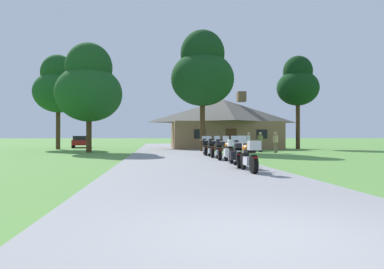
{
  "coord_description": "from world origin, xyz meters",
  "views": [
    {
      "loc": [
        -1.43,
        -4.12,
        1.32
      ],
      "look_at": [
        1.2,
        21.18,
        1.47
      ],
      "focal_mm": 32.19,
      "sensor_mm": 36.0,
      "label": 1
    }
  ],
  "objects_px": {
    "motorcycle_red_farthest_in_row": "(205,147)",
    "tree_left_near": "(89,86)",
    "parked_red_suv_far_left": "(81,141)",
    "motorcycle_orange_nearest_to_camera": "(249,156)",
    "bystander_tan_shirt_by_tree": "(276,141)",
    "motorcycle_orange_third_in_row": "(230,151)",
    "motorcycle_black_fifth_in_row": "(211,148)",
    "bystander_white_shirt_beside_signpost": "(249,141)",
    "motorcycle_black_fourth_in_row": "(219,149)",
    "tree_by_lodge_front": "(202,72)",
    "tree_right_of_lodge": "(298,83)",
    "bystander_olive_shirt_near_lodge": "(260,141)",
    "tree_left_far": "(58,87)",
    "motorcycle_green_second_in_row": "(238,154)"
  },
  "relations": [
    {
      "from": "motorcycle_black_fourth_in_row",
      "to": "parked_red_suv_far_left",
      "type": "distance_m",
      "value": 26.79
    },
    {
      "from": "motorcycle_black_fifth_in_row",
      "to": "motorcycle_red_farthest_in_row",
      "type": "relative_size",
      "value": 1.0
    },
    {
      "from": "motorcycle_red_farthest_in_row",
      "to": "bystander_olive_shirt_near_lodge",
      "type": "relative_size",
      "value": 1.24
    },
    {
      "from": "bystander_tan_shirt_by_tree",
      "to": "motorcycle_red_farthest_in_row",
      "type": "bearing_deg",
      "value": -0.28
    },
    {
      "from": "motorcycle_red_farthest_in_row",
      "to": "parked_red_suv_far_left",
      "type": "bearing_deg",
      "value": 126.49
    },
    {
      "from": "motorcycle_green_second_in_row",
      "to": "motorcycle_orange_third_in_row",
      "type": "xyz_separation_m",
      "value": [
        0.2,
        2.49,
        0.0
      ]
    },
    {
      "from": "tree_left_near",
      "to": "tree_by_lodge_front",
      "type": "bearing_deg",
      "value": 2.97
    },
    {
      "from": "motorcycle_orange_nearest_to_camera",
      "to": "motorcycle_black_fifth_in_row",
      "type": "xyz_separation_m",
      "value": [
        0.02,
        8.79,
        0.0
      ]
    },
    {
      "from": "motorcycle_black_fourth_in_row",
      "to": "motorcycle_green_second_in_row",
      "type": "bearing_deg",
      "value": -85.43
    },
    {
      "from": "parked_red_suv_far_left",
      "to": "motorcycle_black_fifth_in_row",
      "type": "bearing_deg",
      "value": -69.45
    },
    {
      "from": "bystander_tan_shirt_by_tree",
      "to": "motorcycle_green_second_in_row",
      "type": "bearing_deg",
      "value": 33.09
    },
    {
      "from": "bystander_olive_shirt_near_lodge",
      "to": "tree_right_of_lodge",
      "type": "relative_size",
      "value": 0.17
    },
    {
      "from": "motorcycle_orange_nearest_to_camera",
      "to": "bystander_tan_shirt_by_tree",
      "type": "height_order",
      "value": "bystander_tan_shirt_by_tree"
    },
    {
      "from": "tree_left_far",
      "to": "motorcycle_orange_nearest_to_camera",
      "type": "bearing_deg",
      "value": -61.76
    },
    {
      "from": "parked_red_suv_far_left",
      "to": "motorcycle_green_second_in_row",
      "type": "bearing_deg",
      "value": -75.63
    },
    {
      "from": "tree_left_near",
      "to": "tree_right_of_lodge",
      "type": "bearing_deg",
      "value": 17.46
    },
    {
      "from": "tree_right_of_lodge",
      "to": "motorcycle_red_farthest_in_row",
      "type": "bearing_deg",
      "value": -133.53
    },
    {
      "from": "motorcycle_black_fourth_in_row",
      "to": "tree_left_far",
      "type": "distance_m",
      "value": 23.85
    },
    {
      "from": "motorcycle_green_second_in_row",
      "to": "parked_red_suv_far_left",
      "type": "xyz_separation_m",
      "value": [
        -12.36,
        28.28,
        0.17
      ]
    },
    {
      "from": "tree_by_lodge_front",
      "to": "tree_right_of_lodge",
      "type": "relative_size",
      "value": 1.06
    },
    {
      "from": "tree_left_far",
      "to": "motorcycle_black_fifth_in_row",
      "type": "bearing_deg",
      "value": -50.43
    },
    {
      "from": "motorcycle_orange_nearest_to_camera",
      "to": "motorcycle_black_fourth_in_row",
      "type": "xyz_separation_m",
      "value": [
        0.09,
        6.53,
        0.0
      ]
    },
    {
      "from": "motorcycle_orange_nearest_to_camera",
      "to": "tree_by_lodge_front",
      "type": "relative_size",
      "value": 0.2
    },
    {
      "from": "bystander_olive_shirt_near_lodge",
      "to": "bystander_white_shirt_beside_signpost",
      "type": "bearing_deg",
      "value": -161.34
    },
    {
      "from": "tree_right_of_lodge",
      "to": "bystander_white_shirt_beside_signpost",
      "type": "bearing_deg",
      "value": -132.34
    },
    {
      "from": "motorcycle_orange_nearest_to_camera",
      "to": "motorcycle_black_fifth_in_row",
      "type": "bearing_deg",
      "value": 89.68
    },
    {
      "from": "motorcycle_green_second_in_row",
      "to": "tree_left_far",
      "type": "distance_m",
      "value": 27.52
    },
    {
      "from": "motorcycle_red_farthest_in_row",
      "to": "tree_right_of_lodge",
      "type": "distance_m",
      "value": 18.41
    },
    {
      "from": "motorcycle_orange_third_in_row",
      "to": "bystander_white_shirt_beside_signpost",
      "type": "xyz_separation_m",
      "value": [
        3.85,
        10.64,
        0.32
      ]
    },
    {
      "from": "motorcycle_red_farthest_in_row",
      "to": "bystander_white_shirt_beside_signpost",
      "type": "bearing_deg",
      "value": 47.92
    },
    {
      "from": "motorcycle_green_second_in_row",
      "to": "motorcycle_red_farthest_in_row",
      "type": "bearing_deg",
      "value": 96.28
    },
    {
      "from": "tree_left_far",
      "to": "parked_red_suv_far_left",
      "type": "xyz_separation_m",
      "value": [
        1.24,
        5.11,
        -5.78
      ]
    },
    {
      "from": "motorcycle_red_farthest_in_row",
      "to": "tree_left_near",
      "type": "distance_m",
      "value": 11.75
    },
    {
      "from": "tree_left_near",
      "to": "tree_by_lodge_front",
      "type": "height_order",
      "value": "tree_by_lodge_front"
    },
    {
      "from": "motorcycle_orange_nearest_to_camera",
      "to": "parked_red_suv_far_left",
      "type": "distance_m",
      "value": 32.69
    },
    {
      "from": "motorcycle_red_farthest_in_row",
      "to": "bystander_tan_shirt_by_tree",
      "type": "bearing_deg",
      "value": 34.7
    },
    {
      "from": "bystander_olive_shirt_near_lodge",
      "to": "tree_right_of_lodge",
      "type": "xyz_separation_m",
      "value": [
        6.42,
        7.32,
        6.11
      ]
    },
    {
      "from": "motorcycle_orange_third_in_row",
      "to": "bystander_white_shirt_beside_signpost",
      "type": "distance_m",
      "value": 11.32
    },
    {
      "from": "motorcycle_green_second_in_row",
      "to": "parked_red_suv_far_left",
      "type": "height_order",
      "value": "parked_red_suv_far_left"
    },
    {
      "from": "motorcycle_orange_nearest_to_camera",
      "to": "bystander_olive_shirt_near_lodge",
      "type": "height_order",
      "value": "bystander_olive_shirt_near_lodge"
    },
    {
      "from": "motorcycle_orange_third_in_row",
      "to": "motorcycle_black_fifth_in_row",
      "type": "bearing_deg",
      "value": 93.98
    },
    {
      "from": "motorcycle_orange_third_in_row",
      "to": "tree_right_of_lodge",
      "type": "distance_m",
      "value": 23.3
    },
    {
      "from": "motorcycle_orange_nearest_to_camera",
      "to": "bystander_tan_shirt_by_tree",
      "type": "distance_m",
      "value": 16.18
    },
    {
      "from": "motorcycle_green_second_in_row",
      "to": "motorcycle_black_fourth_in_row",
      "type": "relative_size",
      "value": 1.0
    },
    {
      "from": "motorcycle_black_fourth_in_row",
      "to": "tree_by_lodge_front",
      "type": "xyz_separation_m",
      "value": [
        0.6,
        11.09,
        6.35
      ]
    },
    {
      "from": "parked_red_suv_far_left",
      "to": "tree_left_far",
      "type": "bearing_deg",
      "value": -112.88
    },
    {
      "from": "bystander_olive_shirt_near_lodge",
      "to": "tree_left_near",
      "type": "height_order",
      "value": "tree_left_near"
    },
    {
      "from": "motorcycle_green_second_in_row",
      "to": "parked_red_suv_far_left",
      "type": "distance_m",
      "value": 30.86
    },
    {
      "from": "bystander_olive_shirt_near_lodge",
      "to": "tree_by_lodge_front",
      "type": "xyz_separation_m",
      "value": [
        -4.77,
        1.3,
        6.02
      ]
    },
    {
      "from": "motorcycle_green_second_in_row",
      "to": "tree_right_of_lodge",
      "type": "bearing_deg",
      "value": 67.2
    }
  ]
}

